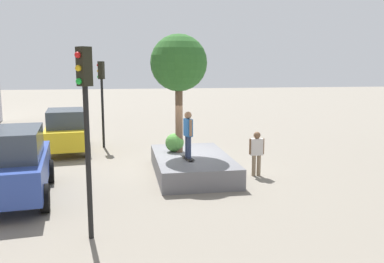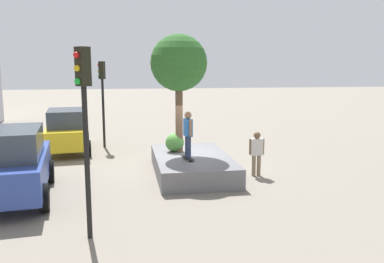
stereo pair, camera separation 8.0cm
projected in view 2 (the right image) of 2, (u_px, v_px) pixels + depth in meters
name	position (u px, v px, depth m)	size (l,w,h in m)	color
ground_plane	(184.00, 170.00, 15.47)	(120.00, 120.00, 0.00)	gray
planter_ledge	(192.00, 165.00, 14.86)	(4.74, 2.70, 0.70)	slate
plaza_tree	(179.00, 64.00, 14.90)	(2.12, 2.12, 4.45)	brown
boxwood_shrub	(175.00, 143.00, 15.43)	(0.71, 0.71, 0.71)	#4C8C3D
skateboard	(188.00, 158.00, 14.12)	(0.83, 0.36, 0.07)	black
skateboarder	(188.00, 131.00, 13.96)	(0.54, 0.28, 1.64)	navy
sedan_parked	(11.00, 163.00, 11.91)	(4.84, 2.62, 2.16)	#2D479E
taxi_cab	(67.00, 130.00, 18.66)	(4.50, 2.42, 2.01)	gold
traffic_light_corner	(102.00, 89.00, 19.47)	(0.35, 0.37, 4.21)	black
traffic_light_median	(84.00, 110.00, 8.86)	(0.37, 0.37, 4.36)	black
passerby_with_bag	(257.00, 151.00, 14.50)	(0.25, 0.55, 1.63)	#847056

